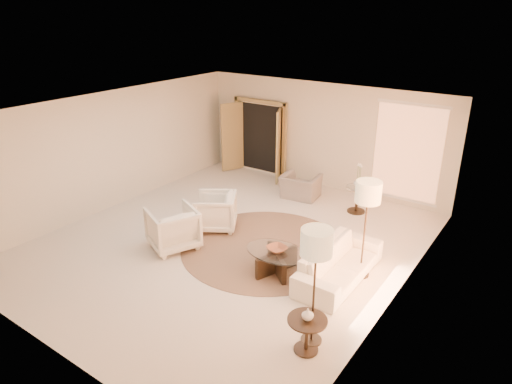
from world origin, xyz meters
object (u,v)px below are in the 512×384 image
Objects in this scene: sofa at (340,263)px; coffee_table at (277,259)px; armchair_right at (173,226)px; floor_lamp_near at (368,196)px; end_table at (307,329)px; floor_lamp_far at (316,248)px; side_table at (357,197)px; armchair_left at (215,210)px; end_vase at (308,314)px; bowl at (277,249)px; accent_chair at (300,183)px; side_vase at (359,182)px.

coffee_table is at bearing 115.00° from sofa.
sofa is 2.28× the size of armchair_right.
armchair_right is 0.51× the size of floor_lamp_near.
floor_lamp_far is (-0.03, 0.22, 1.20)m from end_table.
side_table reaches higher than sofa.
end_vase is (3.56, -2.27, 0.18)m from armchair_left.
armchair_right is 2.64× the size of bowl.
armchair_left is 1.37× the size of side_table.
bowl is at bearing 105.76° from accent_chair.
side_vase is at bearing 115.11° from floor_lamp_near.
end_vase is (0.00, 0.00, 0.26)m from end_table.
sofa is 6.02× the size of bowl.
accent_chair reaches higher than coffee_table.
floor_lamp_far is (2.86, -4.65, 1.16)m from accent_chair.
side_vase is (0.12, 3.36, 0.47)m from coffee_table.
armchair_right is 2.30m from coffee_table.
side_vase is at bearing 105.46° from end_table.
floor_lamp_far is (3.53, -2.05, 1.13)m from armchair_left.
floor_lamp_near is at bearing 93.74° from end_table.
accent_chair reaches higher than end_table.
side_vase is (1.55, 0.00, 0.35)m from accent_chair.
armchair_left is at bearing 147.46° from end_table.
floor_lamp_near reaches higher than coffee_table.
side_table is 3.05m from floor_lamp_near.
floor_lamp_far reaches higher than coffee_table.
bowl is 1.50× the size of side_vase.
accent_chair reaches higher than bowl.
side_table is 0.35× the size of floor_lamp_far.
end_table is 3.19× the size of end_vase.
armchair_right is (-0.16, -1.16, 0.03)m from armchair_left.
armchair_right is (-3.29, -0.87, 0.16)m from sofa.
floor_lamp_far is 0.97m from end_vase.
floor_lamp_far is at bearing 114.36° from accent_chair.
floor_lamp_near reaches higher than floor_lamp_far.
sofa is 3.73× the size of end_table.
armchair_left is 4.23m from end_table.
floor_lamp_far is 7.82× the size of side_vase.
floor_lamp_far is (0.12, -2.10, -0.00)m from floor_lamp_near.
side_table is 0.35× the size of floor_lamp_near.
coffee_table is 3.37m from side_table.
end_table is (1.47, -1.50, 0.09)m from coffee_table.
armchair_left is 0.59× the size of coffee_table.
armchair_right is 5.22× the size of end_vase.
accent_chair is 5.58m from floor_lamp_far.
bowl is at bearing 134.31° from end_table.
accent_chair is (0.82, 3.75, -0.06)m from armchair_right.
side_vase reaches higher than end_table.
end_vase reaches higher than side_table.
coffee_table is at bearing -92.05° from side_table.
bowl is at bearing -92.05° from side_vase.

